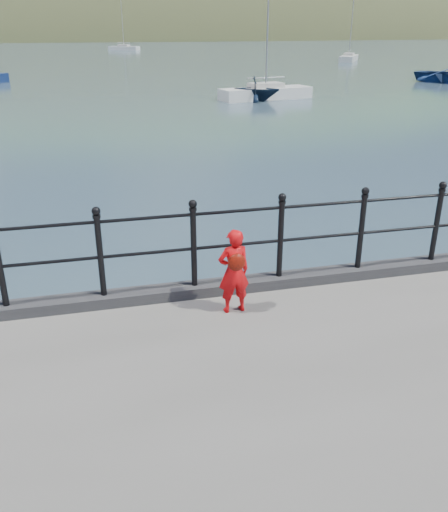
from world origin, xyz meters
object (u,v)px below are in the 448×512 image
object	(u,v)px
child	(234,271)
sailboat_near	(266,94)
railing	(238,234)
sailboat_far	(349,58)
sailboat_deep	(124,48)
launch_navy	(257,89)

from	to	relation	value
child	sailboat_near	xyz separation A→B (m)	(9.52, 28.04, -1.22)
sailboat_near	child	bearing A→B (deg)	-120.30
railing	sailboat_near	xyz separation A→B (m)	(9.32, 27.48, -1.48)
child	sailboat_far	size ratio (longest dim) A/B	0.12
sailboat_near	sailboat_far	xyz separation A→B (m)	(22.29, 34.20, 0.00)
child	sailboat_deep	size ratio (longest dim) A/B	0.13
sailboat_near	sailboat_far	world-z (taller)	sailboat_far
railing	sailboat_near	size ratio (longest dim) A/B	2.19
child	launch_navy	distance (m)	28.64
launch_navy	sailboat_near	distance (m)	1.20
child	sailboat_deep	bearing A→B (deg)	-97.58
launch_navy	child	bearing A→B (deg)	-171.10
launch_navy	sailboat_far	world-z (taller)	sailboat_far
sailboat_deep	child	bearing A→B (deg)	-61.01
sailboat_far	child	bearing A→B (deg)	-173.93
launch_navy	sailboat_deep	distance (m)	74.04
railing	sailboat_far	size ratio (longest dim) A/B	2.04
sailboat_near	sailboat_deep	xyz separation A→B (m)	(-3.49, 73.23, 0.00)
railing	sailboat_near	distance (m)	29.05
sailboat_near	launch_navy	bearing A→B (deg)	-149.45
launch_navy	sailboat_near	world-z (taller)	sailboat_near
child	sailboat_far	xyz separation A→B (m)	(31.81, 62.24, -1.22)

